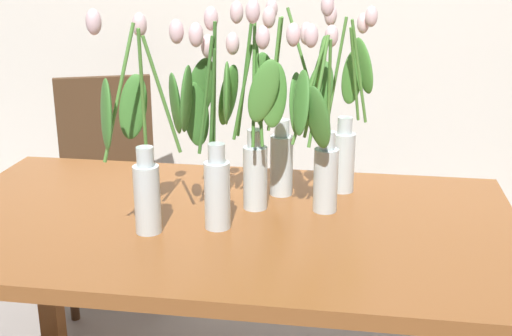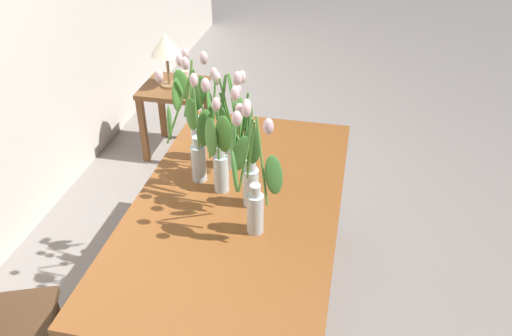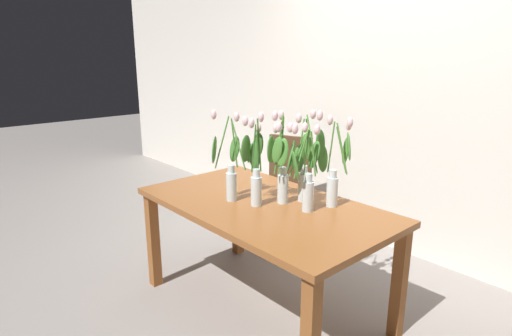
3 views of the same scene
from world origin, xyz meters
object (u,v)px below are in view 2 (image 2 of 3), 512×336
Objects in this scene: tulip_vase_0 at (193,120)px; dining_table at (237,218)px; tulip_vase_2 at (230,129)px; tulip_vase_5 at (195,139)px; table_lamp at (166,46)px; tulip_vase_3 at (253,189)px; tulip_vase_1 at (247,166)px; side_table at (174,100)px; tulip_vase_4 at (224,147)px; pillar_candle at (185,75)px.

dining_table is at bearing -137.28° from tulip_vase_0.
tulip_vase_0 is 1.05× the size of tulip_vase_2.
dining_table is 2.73× the size of tulip_vase_5.
tulip_vase_0 reaches higher than tulip_vase_2.
table_lamp is (1.34, 0.65, -0.10)m from tulip_vase_5.
tulip_vase_3 is at bearing -133.24° from tulip_vase_5.
side_table is at bearing 30.78° from tulip_vase_1.
tulip_vase_1 is at bearing 20.57° from tulip_vase_3.
tulip_vase_3 is at bearing -154.65° from tulip_vase_2.
tulip_vase_1 is 0.15m from tulip_vase_4.
tulip_vase_5 is at bearing 58.35° from dining_table.
dining_table is 0.31m from tulip_vase_1.
tulip_vase_0 is at bearing 71.41° from tulip_vase_2.
table_lamp is at bearing 26.38° from tulip_vase_0.
dining_table is 4.02× the size of table_lamp.
tulip_vase_4 is (0.07, 0.07, 0.33)m from dining_table.
table_lamp is (1.48, 0.87, 0.21)m from dining_table.
tulip_vase_5 is 7.81× the size of pillar_candle.
tulip_vase_5 reaches higher than tulip_vase_2.
tulip_vase_2 is at bearing 19.84° from dining_table.
tulip_vase_4 is at bearing -151.31° from side_table.
tulip_vase_4 is (-0.25, -0.22, 0.02)m from tulip_vase_0.
pillar_candle is at bearing -28.94° from side_table.
tulip_vase_2 reaches higher than side_table.
tulip_vase_3 reaches higher than side_table.
side_table is (1.42, 0.78, -0.54)m from tulip_vase_4.
tulip_vase_0 is at bearing -158.89° from pillar_candle.
tulip_vase_5 is at bearing -155.20° from side_table.
tulip_vase_3 reaches higher than table_lamp.
pillar_candle is (1.35, 0.70, -0.38)m from tulip_vase_2.
tulip_vase_2 is 1.57m from pillar_candle.
tulip_vase_1 is 1.86m from pillar_candle.
dining_table is 0.37m from tulip_vase_3.
tulip_vase_2 is at bearing -147.66° from table_lamp.
tulip_vase_3 is 1.44× the size of table_lamp.
tulip_vase_5 is (0.07, 0.15, -0.02)m from tulip_vase_4.
dining_table is 2.80× the size of tulip_vase_3.
tulip_vase_2 is (-0.07, -0.20, 0.01)m from tulip_vase_0.
pillar_candle is at bearing 26.20° from dining_table.
tulip_vase_4 reaches higher than tulip_vase_3.
dining_table is at bearing -149.57° from table_lamp.
tulip_vase_5 is at bearing -158.85° from pillar_candle.
tulip_vase_3 is 0.98× the size of tulip_vase_5.
side_table is (1.67, 0.96, -0.52)m from tulip_vase_3.
tulip_vase_4 is 1.62m from table_lamp.
tulip_vase_0 is at bearing 42.06° from tulip_vase_4.
table_lamp is at bearing 30.43° from dining_table.
tulip_vase_5 is (-0.11, 0.13, -0.00)m from tulip_vase_2.
tulip_vase_1 is 0.97× the size of tulip_vase_4.
tulip_vase_4 reaches higher than tulip_vase_2.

